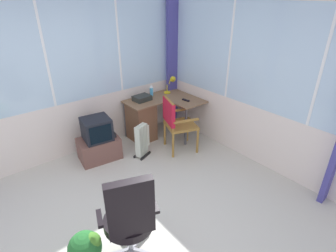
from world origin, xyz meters
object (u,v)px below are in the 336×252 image
at_px(tv_remote, 186,100).
at_px(space_heater, 142,140).
at_px(spray_bottle, 151,91).
at_px(wooden_armchair, 174,119).
at_px(paper_tray, 142,98).
at_px(potted_plant, 86,249).
at_px(desk, 144,118).
at_px(desk_lamp, 172,82).
at_px(office_chair, 130,217).
at_px(tv_on_stand, 99,141).

xyz_separation_m(tv_remote, space_heater, (-1.00, -0.05, -0.45)).
distance_m(spray_bottle, wooden_armchair, 0.89).
bearing_deg(paper_tray, potted_plant, -136.01).
height_order(desk, desk_lamp, desk_lamp).
bearing_deg(spray_bottle, office_chair, -130.01).
bearing_deg(paper_tray, wooden_armchair, -81.21).
bearing_deg(space_heater, desk, 52.16).
height_order(desk_lamp, potted_plant, desk_lamp).
relative_size(desk_lamp, tv_remote, 2.19).
distance_m(tv_remote, wooden_armchair, 0.56).
relative_size(paper_tray, office_chair, 0.28).
bearing_deg(desk, desk_lamp, 4.47).
height_order(wooden_armchair, office_chair, office_chair).
distance_m(desk_lamp, wooden_armchair, 0.99).
relative_size(desk_lamp, potted_plant, 0.80).
height_order(spray_bottle, office_chair, office_chair).
bearing_deg(wooden_armchair, desk, 101.38).
bearing_deg(potted_plant, paper_tray, 43.99).
distance_m(paper_tray, space_heater, 0.84).
bearing_deg(tv_on_stand, paper_tray, 10.80).
relative_size(desk, desk_lamp, 3.72).
xyz_separation_m(desk_lamp, office_chair, (-2.27, -2.11, -0.35)).
bearing_deg(potted_plant, wooden_armchair, 28.71).
xyz_separation_m(paper_tray, wooden_armchair, (0.12, -0.76, -0.17)).
bearing_deg(potted_plant, office_chair, -30.73).
bearing_deg(space_heater, wooden_armchair, -21.25).
xyz_separation_m(desk_lamp, paper_tray, (-0.68, 0.02, -0.16)).
distance_m(wooden_armchair, office_chair, 2.19).
xyz_separation_m(office_chair, tv_on_stand, (0.59, 1.95, -0.27)).
bearing_deg(wooden_armchair, space_heater, 158.75).
xyz_separation_m(tv_remote, potted_plant, (-2.58, -1.40, -0.50)).
bearing_deg(tv_on_stand, spray_bottle, 12.32).
height_order(desk, office_chair, office_chair).
height_order(spray_bottle, space_heater, spray_bottle).
distance_m(wooden_armchair, tv_on_stand, 1.29).
relative_size(paper_tray, potted_plant, 0.73).
bearing_deg(desk_lamp, tv_on_stand, -174.29).
xyz_separation_m(space_heater, potted_plant, (-1.58, -1.35, -0.06)).
relative_size(paper_tray, tv_on_stand, 0.41).
bearing_deg(paper_tray, tv_on_stand, -169.20).
bearing_deg(office_chair, tv_remote, 36.48).
height_order(desk_lamp, paper_tray, desk_lamp).
bearing_deg(tv_remote, desk, 137.82).
bearing_deg(tv_on_stand, space_heater, -31.49).
bearing_deg(office_chair, spray_bottle, 49.99).
distance_m(desk_lamp, spray_bottle, 0.43).
height_order(paper_tray, office_chair, office_chair).
distance_m(desk_lamp, office_chair, 3.12).
distance_m(spray_bottle, office_chair, 2.91).
relative_size(desk_lamp, space_heater, 0.58).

